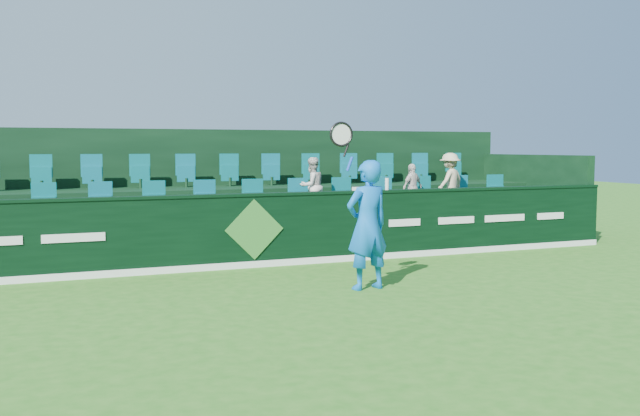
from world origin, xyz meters
name	(u,v)px	position (x,y,z in m)	size (l,w,h in m)	color
ground	(342,314)	(0.00, 0.00, 0.00)	(60.00, 60.00, 0.00)	#266E1A
sponsor_hoarding	(253,230)	(0.00, 4.00, 0.67)	(16.00, 0.25, 1.35)	black
stand_tier_front	(236,238)	(0.00, 5.10, 0.40)	(16.00, 2.00, 0.80)	black
stand_tier_back	(213,217)	(0.00, 7.00, 0.65)	(16.00, 1.80, 1.30)	black
stand_rear	(208,190)	(0.00, 7.44, 1.22)	(16.00, 4.10, 2.60)	black
seat_row_front	(230,201)	(0.00, 5.50, 1.10)	(13.50, 0.50, 0.60)	#0B6170
seat_row_back	(209,173)	(0.00, 7.30, 1.60)	(13.50, 0.50, 0.60)	#0B6170
tennis_player	(367,224)	(1.02, 1.35, 1.01)	(1.12, 0.58, 2.62)	blue
spectator_left	(312,186)	(1.62, 5.12, 1.39)	(0.57, 0.45, 1.18)	beige
spectator_middle	(412,187)	(3.97, 5.12, 1.32)	(0.60, 0.25, 1.03)	silver
spectator_right	(450,181)	(4.93, 5.12, 1.43)	(0.81, 0.47, 1.26)	beige
towel	(365,189)	(2.27, 4.00, 1.38)	(0.42, 0.27, 0.06)	white
drinks_bottle	(387,184)	(2.76, 4.00, 1.47)	(0.07, 0.07, 0.23)	silver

